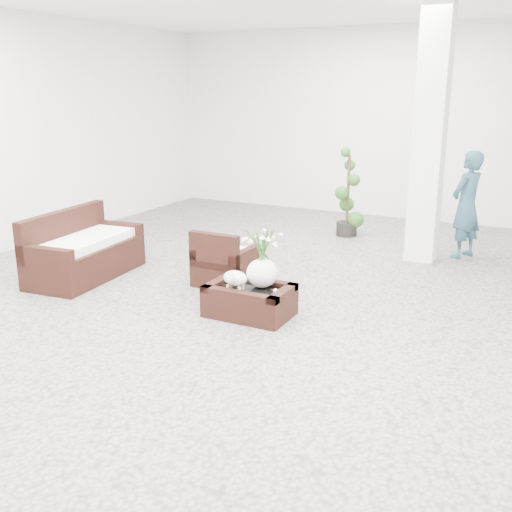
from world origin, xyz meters
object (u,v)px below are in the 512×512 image
at_px(coffee_table, 250,302).
at_px(loveseat, 85,245).
at_px(armchair, 226,257).
at_px(topiary, 348,193).

height_order(coffee_table, loveseat, loveseat).
bearing_deg(armchair, loveseat, 19.46).
bearing_deg(topiary, loveseat, -121.63).
distance_m(loveseat, topiary, 4.39).
distance_m(coffee_table, topiary, 4.02).
xyz_separation_m(loveseat, topiary, (2.30, 3.73, 0.29)).
relative_size(coffee_table, topiary, 0.63).
bearing_deg(armchair, coffee_table, 134.27).
xyz_separation_m(armchair, loveseat, (-1.77, -0.59, 0.08)).
distance_m(coffee_table, armchair, 1.15).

